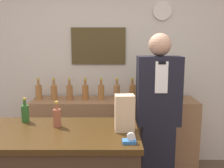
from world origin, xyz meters
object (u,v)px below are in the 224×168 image
(shopkeeper, at_px, (157,118))
(paper_bag, at_px, (124,113))
(tape_dispenser, at_px, (129,140))
(potted_plant, at_px, (166,83))

(shopkeeper, bearing_deg, paper_bag, -118.41)
(paper_bag, relative_size, tape_dispenser, 3.03)
(shopkeeper, xyz_separation_m, paper_bag, (-0.38, -0.70, 0.26))
(paper_bag, bearing_deg, potted_plant, 64.30)
(potted_plant, distance_m, tape_dispenser, 1.53)
(shopkeeper, height_order, tape_dispenser, shopkeeper)
(shopkeeper, xyz_separation_m, potted_plant, (0.19, 0.49, 0.29))
(potted_plant, relative_size, tape_dispenser, 4.30)
(shopkeeper, distance_m, potted_plant, 0.60)
(shopkeeper, relative_size, tape_dispenser, 19.10)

